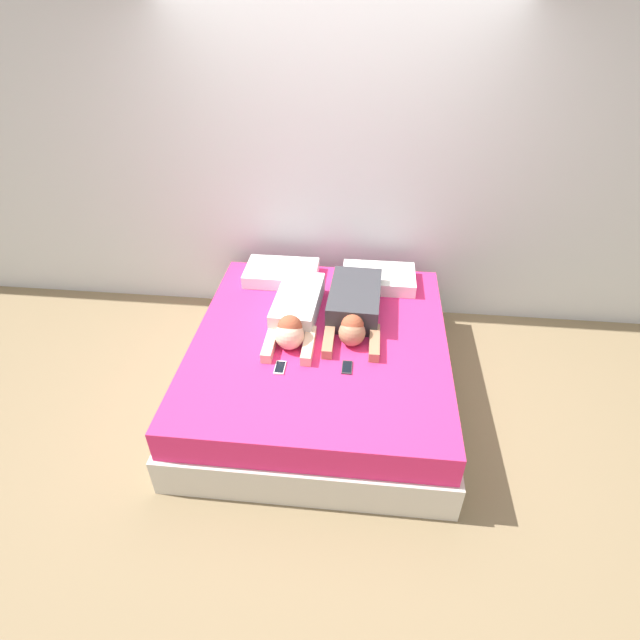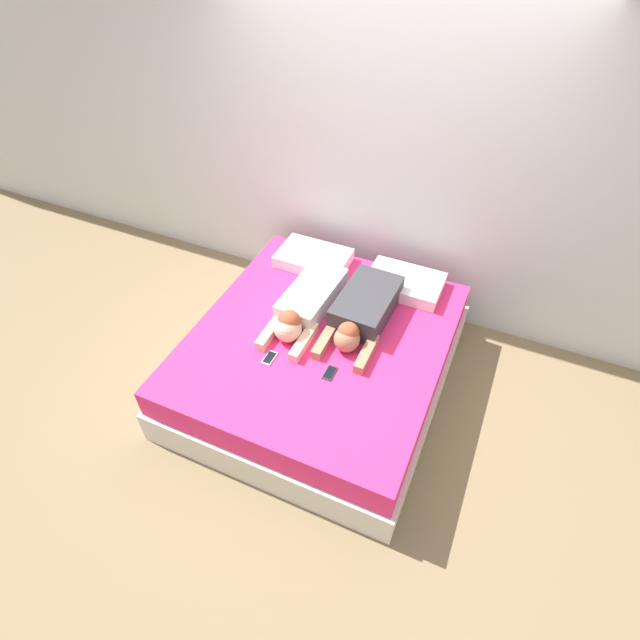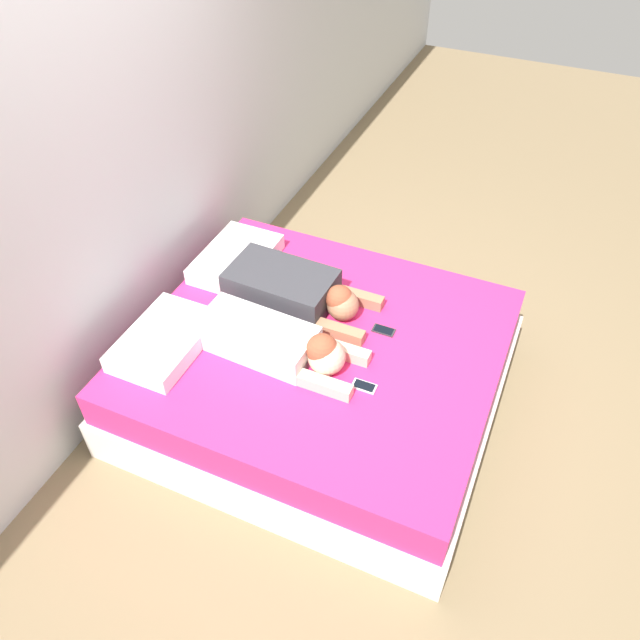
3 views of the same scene
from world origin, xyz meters
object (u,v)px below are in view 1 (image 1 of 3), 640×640
(person_left, at_px, (295,313))
(person_right, at_px, (354,307))
(pillow_head_left, at_px, (282,273))
(cell_phone_right, at_px, (347,367))
(pillow_head_right, at_px, (378,278))
(bed, at_px, (320,365))
(cell_phone_left, at_px, (280,368))

(person_left, relative_size, person_right, 1.04)
(person_left, distance_m, person_right, 0.43)
(pillow_head_left, distance_m, person_left, 0.64)
(person_left, distance_m, cell_phone_right, 0.61)
(pillow_head_right, distance_m, person_right, 0.53)
(bed, bearing_deg, person_right, 49.09)
(person_right, xyz_separation_m, cell_phone_left, (-0.45, -0.61, -0.09))
(pillow_head_right, xyz_separation_m, cell_phone_right, (-0.19, -1.06, -0.05))
(person_left, bearing_deg, pillow_head_right, 45.55)
(cell_phone_right, bearing_deg, bed, 124.44)
(pillow_head_left, xyz_separation_m, cell_phone_right, (0.60, -1.06, -0.05))
(pillow_head_left, distance_m, pillow_head_right, 0.79)
(pillow_head_right, distance_m, cell_phone_left, 1.27)
(bed, distance_m, person_left, 0.42)
(person_left, xyz_separation_m, cell_phone_left, (-0.03, -0.50, -0.08))
(bed, xyz_separation_m, cell_phone_right, (0.21, -0.30, 0.26))
(cell_phone_left, bearing_deg, pillow_head_right, 60.59)
(pillow_head_left, xyz_separation_m, person_left, (0.20, -0.60, 0.04))
(person_left, bearing_deg, cell_phone_right, -48.53)
(bed, distance_m, cell_phone_left, 0.49)
(pillow_head_right, bearing_deg, cell_phone_right, -100.17)
(bed, bearing_deg, cell_phone_right, -55.56)
(pillow_head_right, relative_size, person_left, 0.62)
(person_right, distance_m, cell_phone_right, 0.57)
(bed, xyz_separation_m, cell_phone_left, (-0.22, -0.35, 0.26))
(bed, height_order, person_left, person_left)
(pillow_head_right, bearing_deg, cell_phone_left, -119.41)
(person_left, height_order, cell_phone_left, person_left)
(cell_phone_left, bearing_deg, bed, 57.25)
(pillow_head_left, bearing_deg, person_left, -71.35)
(person_right, height_order, cell_phone_left, person_right)
(person_right, relative_size, cell_phone_right, 7.05)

